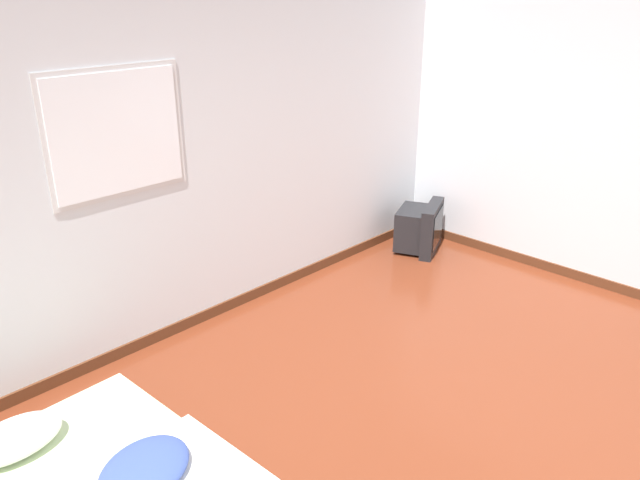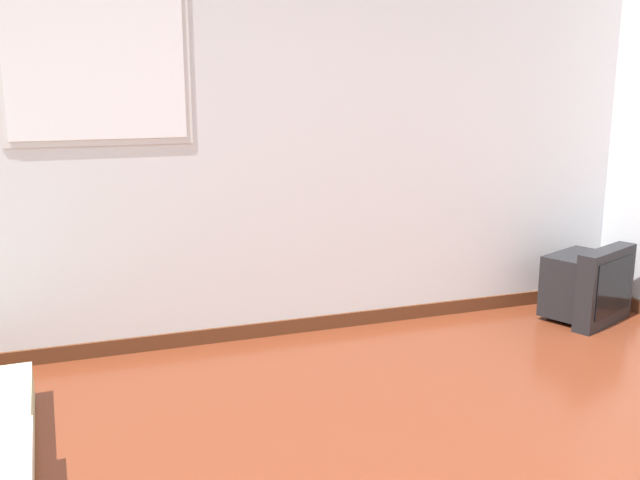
# 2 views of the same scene
# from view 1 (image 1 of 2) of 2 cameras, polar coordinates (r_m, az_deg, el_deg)

# --- Properties ---
(wall_back) EXTENTS (8.38, 0.08, 2.60)m
(wall_back) POSITION_cam_1_polar(r_m,az_deg,el_deg) (4.56, -13.81, 6.33)
(wall_back) COLOR silver
(wall_back) RESTS_ON ground_plane
(crt_tv) EXTENTS (0.62, 0.56, 0.49)m
(crt_tv) POSITION_cam_1_polar(r_m,az_deg,el_deg) (6.31, 9.15, 1.11)
(crt_tv) COLOR black
(crt_tv) RESTS_ON ground_plane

